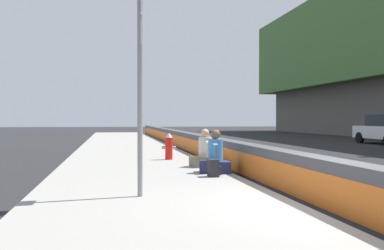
{
  "coord_description": "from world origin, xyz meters",
  "views": [
    {
      "loc": [
        -6.88,
        3.4,
        1.48
      ],
      "look_at": [
        10.05,
        0.52,
        1.25
      ],
      "focal_mm": 44.7,
      "sensor_mm": 36.0,
      "label": 1
    }
  ],
  "objects_px": {
    "fire_hydrant": "(169,146)",
    "seated_person_middle": "(205,155)",
    "route_sign_post": "(140,76)",
    "seated_person_foreground": "(216,159)",
    "backpack": "(214,168)"
  },
  "relations": [
    {
      "from": "fire_hydrant",
      "to": "seated_person_middle",
      "type": "bearing_deg",
      "value": -163.7
    },
    {
      "from": "route_sign_post",
      "to": "backpack",
      "type": "height_order",
      "value": "route_sign_post"
    },
    {
      "from": "fire_hydrant",
      "to": "seated_person_middle",
      "type": "xyz_separation_m",
      "value": [
        -2.46,
        -0.72,
        -0.12
      ]
    },
    {
      "from": "seated_person_middle",
      "to": "fire_hydrant",
      "type": "bearing_deg",
      "value": 16.3
    },
    {
      "from": "seated_person_foreground",
      "to": "backpack",
      "type": "relative_size",
      "value": 2.68
    },
    {
      "from": "fire_hydrant",
      "to": "backpack",
      "type": "bearing_deg",
      "value": -174.38
    },
    {
      "from": "backpack",
      "to": "seated_person_middle",
      "type": "bearing_deg",
      "value": -6.27
    },
    {
      "from": "route_sign_post",
      "to": "seated_person_foreground",
      "type": "relative_size",
      "value": 3.36
    },
    {
      "from": "seated_person_foreground",
      "to": "seated_person_middle",
      "type": "distance_m",
      "value": 1.48
    },
    {
      "from": "route_sign_post",
      "to": "backpack",
      "type": "bearing_deg",
      "value": -36.18
    },
    {
      "from": "seated_person_foreground",
      "to": "backpack",
      "type": "xyz_separation_m",
      "value": [
        -0.81,
        0.22,
        -0.14
      ]
    },
    {
      "from": "route_sign_post",
      "to": "seated_person_middle",
      "type": "distance_m",
      "value": 5.52
    },
    {
      "from": "seated_person_foreground",
      "to": "seated_person_middle",
      "type": "relative_size",
      "value": 1.02
    },
    {
      "from": "fire_hydrant",
      "to": "seated_person_foreground",
      "type": "distance_m",
      "value": 4.01
    },
    {
      "from": "seated_person_middle",
      "to": "backpack",
      "type": "distance_m",
      "value": 2.31
    }
  ]
}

